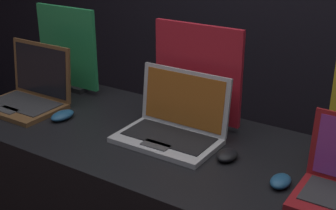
% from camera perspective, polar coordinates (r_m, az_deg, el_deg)
% --- Properties ---
extents(laptop_front, '(0.35, 0.28, 0.27)m').
position_cam_1_polar(laptop_front, '(2.20, -16.54, 1.50)').
color(laptop_front, brown).
rests_on(laptop_front, display_counter).
extents(mouse_front, '(0.07, 0.12, 0.03)m').
position_cam_1_polar(mouse_front, '(2.03, -12.74, -1.24)').
color(mouse_front, navy).
rests_on(mouse_front, display_counter).
extents(promo_stand_front, '(0.35, 0.07, 0.41)m').
position_cam_1_polar(promo_stand_front, '(2.32, -12.12, 6.44)').
color(promo_stand_front, black).
rests_on(promo_stand_front, display_counter).
extents(laptop_middle, '(0.39, 0.27, 0.25)m').
position_cam_1_polar(laptop_middle, '(1.80, 0.67, -2.35)').
color(laptop_middle, '#B7B7BC').
rests_on(laptop_middle, display_counter).
extents(mouse_middle, '(0.07, 0.10, 0.03)m').
position_cam_1_polar(mouse_middle, '(1.68, 7.23, -6.06)').
color(mouse_middle, black).
rests_on(mouse_middle, display_counter).
extents(promo_stand_middle, '(0.39, 0.07, 0.42)m').
position_cam_1_polar(promo_stand_middle, '(1.89, 3.58, 3.35)').
color(promo_stand_middle, black).
rests_on(promo_stand_middle, display_counter).
extents(mouse_back, '(0.06, 0.09, 0.03)m').
position_cam_1_polar(mouse_back, '(1.55, 13.56, -9.02)').
color(mouse_back, navy).
rests_on(mouse_back, display_counter).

